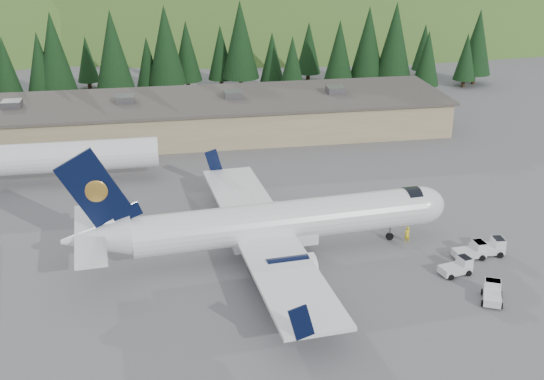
{
  "coord_description": "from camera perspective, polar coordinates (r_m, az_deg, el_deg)",
  "views": [
    {
      "loc": [
        -10.88,
        -55.92,
        30.17
      ],
      "look_at": [
        0.0,
        6.0,
        4.0
      ],
      "focal_mm": 45.0,
      "sensor_mm": 36.0,
      "label": 1
    }
  ],
  "objects": [
    {
      "name": "baggage_tug_b",
      "position": [
        67.16,
        17.78,
        -4.57
      ],
      "size": [
        3.15,
        2.03,
        1.63
      ],
      "rotation": [
        0.0,
        0.0,
        -0.07
      ],
      "color": "silver",
      "rests_on": "ground"
    },
    {
      "name": "terminal_building",
      "position": [
        98.06,
        -6.17,
        6.15
      ],
      "size": [
        71.0,
        17.0,
        6.1
      ],
      "color": "#8C8058",
      "rests_on": "ground"
    },
    {
      "name": "second_airliner",
      "position": [
        83.61,
        -19.09,
        2.59
      ],
      "size": [
        27.5,
        11.0,
        10.05
      ],
      "color": "white",
      "rests_on": "ground"
    },
    {
      "name": "hills",
      "position": [
        293.62,
        3.45,
        -0.07
      ],
      "size": [
        614.0,
        330.0,
        300.0
      ],
      "color": "#3A5D1D",
      "rests_on": "ground"
    },
    {
      "name": "ramp_worker",
      "position": [
        67.46,
        11.24,
        -3.66
      ],
      "size": [
        0.67,
        0.51,
        1.65
      ],
      "primitive_type": "imported",
      "rotation": [
        0.0,
        0.0,
        3.36
      ],
      "color": "yellow",
      "rests_on": "ground"
    },
    {
      "name": "tree_line",
      "position": [
        118.08,
        -7.7,
        11.39
      ],
      "size": [
        113.2,
        17.97,
        14.4
      ],
      "color": "black",
      "rests_on": "ground"
    },
    {
      "name": "baggage_tug_d",
      "position": [
        62.96,
        15.28,
        -6.21
      ],
      "size": [
        3.07,
        2.2,
        1.51
      ],
      "rotation": [
        0.0,
        0.0,
        0.22
      ],
      "color": "silver",
      "rests_on": "ground"
    },
    {
      "name": "baggage_tug_a",
      "position": [
        66.03,
        16.38,
        -4.91
      ],
      "size": [
        3.01,
        1.93,
        1.56
      ],
      "rotation": [
        0.0,
        0.0,
        0.06
      ],
      "color": "silver",
      "rests_on": "ground"
    },
    {
      "name": "baggage_tug_c",
      "position": [
        59.81,
        17.95,
        -8.19
      ],
      "size": [
        2.54,
        3.11,
        1.48
      ],
      "rotation": [
        0.0,
        0.0,
        1.12
      ],
      "color": "silver",
      "rests_on": "ground"
    },
    {
      "name": "airliner",
      "position": [
        62.78,
        0.02,
        -2.85
      ],
      "size": [
        36.15,
        33.95,
        11.99
      ],
      "rotation": [
        0.0,
        0.0,
        0.09
      ],
      "color": "white",
      "rests_on": "ground"
    },
    {
      "name": "ground",
      "position": [
        64.47,
        0.93,
        -5.31
      ],
      "size": [
        600.0,
        600.0,
        0.0
      ],
      "primitive_type": "plane",
      "color": "#59595E"
    }
  ]
}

